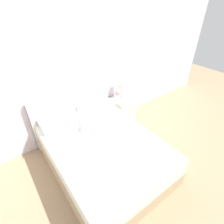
{
  "coord_description": "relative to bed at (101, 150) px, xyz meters",
  "views": [
    {
      "loc": [
        -1.06,
        -2.75,
        2.5
      ],
      "look_at": [
        0.52,
        -0.58,
        0.65
      ],
      "focal_mm": 28.0,
      "sensor_mm": 36.0,
      "label": 1
    }
  ],
  "objects": [
    {
      "name": "bed",
      "position": [
        0.0,
        0.0,
        0.0
      ],
      "size": [
        1.6,
        2.09,
        1.06
      ],
      "color": "tan",
      "rests_on": "ground_plane"
    },
    {
      "name": "table_lamp",
      "position": [
        1.09,
        0.82,
        0.56
      ],
      "size": [
        0.19,
        0.19,
        0.4
      ],
      "color": "#A8B2BC",
      "rests_on": "nightstand"
    },
    {
      "name": "ground_plane",
      "position": [
        0.0,
        0.98,
        -0.31
      ],
      "size": [
        12.0,
        12.0,
        0.0
      ],
      "primitive_type": "plane",
      "color": "tan"
    },
    {
      "name": "flower_vase",
      "position": [
        0.91,
        0.74,
        0.44
      ],
      "size": [
        0.12,
        0.12,
        0.27
      ],
      "color": "white",
      "rests_on": "nightstand"
    },
    {
      "name": "nightstand",
      "position": [
        1.05,
        0.72,
        -0.01
      ],
      "size": [
        0.41,
        0.5,
        0.59
      ],
      "color": "silver",
      "rests_on": "ground_plane"
    },
    {
      "name": "wall_back",
      "position": [
        0.0,
        1.05,
        0.99
      ],
      "size": [
        8.0,
        0.06,
        2.6
      ],
      "color": "white",
      "rests_on": "ground_plane"
    },
    {
      "name": "teacup",
      "position": [
        1.07,
        0.66,
        0.31
      ],
      "size": [
        0.11,
        0.11,
        0.06
      ],
      "color": "white",
      "rests_on": "nightstand"
    }
  ]
}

